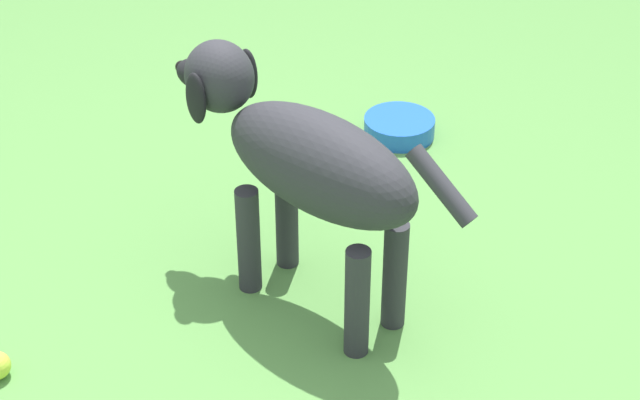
% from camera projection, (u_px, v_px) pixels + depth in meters
% --- Properties ---
extents(ground, '(14.00, 14.00, 0.00)m').
position_uv_depth(ground, '(256.00, 345.00, 2.45)').
color(ground, '#548C42').
extents(dog, '(0.88, 0.32, 0.61)m').
position_uv_depth(dog, '(303.00, 159.00, 2.38)').
color(dog, '#2D2D33').
rests_on(dog, ground).
extents(water_bowl, '(0.22, 0.22, 0.06)m').
position_uv_depth(water_bowl, '(399.00, 127.00, 3.23)').
color(water_bowl, blue).
rests_on(water_bowl, ground).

